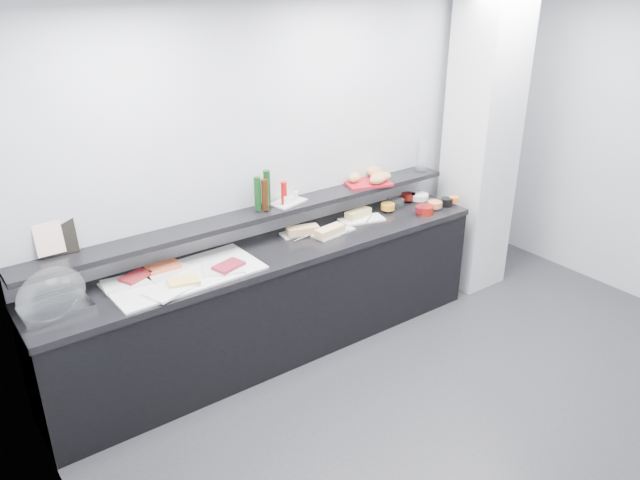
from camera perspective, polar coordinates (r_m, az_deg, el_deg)
ground at (r=4.53m, az=16.30°, el=-16.47°), size 5.00×5.00×0.00m
back_wall at (r=5.12m, az=0.44°, el=6.84°), size 5.00×0.02×2.70m
ceiling at (r=3.50m, az=21.72°, el=19.70°), size 5.00×5.00×0.00m
column at (r=5.88m, az=14.50°, el=8.38°), size 0.50×0.50×2.70m
buffet_cabinet at (r=4.91m, az=-4.11°, el=-5.87°), size 3.60×0.60×0.85m
counter_top at (r=4.70m, az=-4.27°, el=-1.12°), size 3.62×0.62×0.05m
wall_shelf at (r=4.73m, az=-5.49°, el=2.41°), size 3.60×0.25×0.04m
cloche_base at (r=4.18m, az=-22.99°, el=-5.83°), size 0.42×0.29×0.04m
cloche_dome at (r=4.13m, az=-23.33°, el=-4.65°), size 0.53×0.45×0.34m
linen_runner at (r=4.37m, az=-12.21°, el=-3.21°), size 1.06×0.53×0.01m
platter_meat_a at (r=4.35m, az=-17.29°, el=-3.72°), size 0.33×0.24×0.01m
food_meat_a at (r=4.37m, az=-16.50°, el=-3.21°), size 0.23×0.19×0.02m
platter_salmon at (r=4.44m, az=-14.03°, el=-2.72°), size 0.36×0.29×0.01m
food_salmon at (r=4.45m, az=-14.15°, el=-2.39°), size 0.23×0.15×0.02m
platter_cheese at (r=4.19m, az=-13.49°, el=-4.37°), size 0.37×0.31×0.01m
food_cheese at (r=4.23m, az=-12.34°, el=-3.67°), size 0.23×0.18×0.02m
platter_meat_b at (r=4.39m, az=-8.78°, el=-2.59°), size 0.34×0.29×0.01m
food_meat_b at (r=4.38m, az=-8.35°, el=-2.34°), size 0.24×0.18×0.02m
sandwich_plate_left at (r=4.94m, az=-1.80°, el=0.66°), size 0.33×0.18×0.01m
sandwich_food_left at (r=4.89m, az=-1.58°, el=0.90°), size 0.27×0.16×0.06m
tongs_left at (r=4.81m, az=-1.73°, el=0.16°), size 0.16×0.03×0.01m
sandwich_plate_mid at (r=4.95m, az=1.20°, el=0.71°), size 0.37×0.20×0.01m
sandwich_food_mid at (r=4.88m, az=0.90°, el=0.85°), size 0.26×0.13×0.06m
tongs_mid at (r=4.90m, az=2.18°, el=0.61°), size 0.15×0.06×0.01m
sandwich_plate_right at (r=5.20m, az=3.83°, el=1.87°), size 0.41×0.25×0.01m
sandwich_food_right at (r=5.22m, az=3.50°, el=2.44°), size 0.25×0.13×0.06m
tongs_right at (r=5.19m, az=4.51°, el=1.97°), size 0.14×0.10×0.01m
bowl_glass_fruit at (r=5.51m, az=6.85°, el=3.38°), size 0.21×0.21×0.07m
fill_glass_fruit at (r=5.39m, az=6.21°, el=3.06°), size 0.16×0.16×0.05m
bowl_black_jam at (r=5.67m, az=9.05°, el=3.84°), size 0.16×0.16×0.07m
fill_black_jam at (r=5.65m, az=8.08°, el=3.97°), size 0.16×0.16×0.05m
bowl_glass_cream at (r=5.66m, az=9.00°, el=3.83°), size 0.20×0.20×0.07m
fill_glass_cream at (r=5.66m, az=9.08°, el=3.94°), size 0.17×0.17×0.05m
bowl_red_jam at (r=5.39m, az=9.55°, el=2.72°), size 0.16×0.16×0.07m
fill_red_jam at (r=5.36m, az=9.18°, el=2.77°), size 0.12×0.12×0.05m
bowl_glass_salmon at (r=5.51m, az=10.38°, el=3.16°), size 0.19×0.19×0.07m
fill_glass_salmon at (r=5.50m, az=10.44°, el=3.22°), size 0.12×0.12×0.05m
bowl_black_fruit at (r=5.61m, az=11.50°, el=3.42°), size 0.13×0.13×0.07m
fill_black_fruit at (r=5.65m, az=12.13°, el=3.64°), size 0.11×0.11×0.05m
framed_print at (r=4.31m, az=-22.99°, el=0.40°), size 0.25×0.09×0.26m
print_art at (r=4.28m, az=-23.56°, el=0.16°), size 0.17×0.05×0.22m
condiment_tray at (r=4.87m, az=-2.93°, el=3.48°), size 0.31×0.24×0.01m
bottle_green_a at (r=4.67m, az=-5.72°, el=4.23°), size 0.06×0.06×0.26m
bottle_brown at (r=4.67m, az=-5.05°, el=4.14°), size 0.07×0.07×0.24m
bottle_green_b at (r=4.75m, az=-4.87°, el=4.74°), size 0.06×0.06×0.28m
bottle_hot at (r=4.79m, az=-3.31°, el=4.31°), size 0.05×0.05×0.18m
shaker_salt at (r=4.80m, az=-3.19°, el=3.64°), size 0.04×0.04×0.07m
shaker_pepper at (r=4.88m, az=-2.22°, el=4.05°), size 0.04×0.04×0.07m
bread_tray at (r=5.31m, az=4.35°, el=5.24°), size 0.44×0.36×0.02m
bread_roll_nw at (r=5.27m, az=3.17°, el=5.73°), size 0.16×0.13×0.08m
bread_roll_n at (r=5.42m, az=5.13°, el=6.21°), size 0.17×0.12×0.08m
bread_roll_ne at (r=5.44m, az=4.91°, el=6.28°), size 0.15×0.11×0.08m
bread_roll_s at (r=5.24m, az=5.29°, el=5.56°), size 0.16×0.11×0.08m
bread_roll_se at (r=5.31m, az=5.73°, el=5.78°), size 0.17×0.13×0.08m
bread_roll_midw at (r=5.31m, az=5.33°, el=5.80°), size 0.16×0.11×0.08m
carafe at (r=5.64m, az=9.32°, el=7.64°), size 0.12×0.12×0.30m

